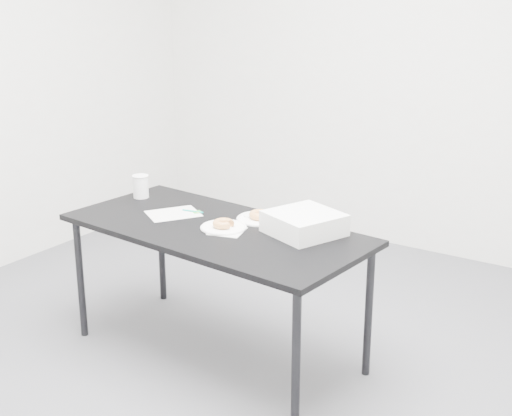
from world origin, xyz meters
The scene contains 14 objects.
floor centered at (0.00, 0.00, 0.00)m, with size 4.00×4.00×0.00m, color #4D4C51.
wall_back centered at (0.00, 2.00, 1.35)m, with size 4.00×0.02×2.70m, color silver.
table centered at (-0.12, 0.02, 0.63)m, with size 1.55×0.83×0.68m.
scorecard centered at (-0.42, 0.06, 0.68)m, with size 0.20×0.25×0.00m, color silver.
logo_patch centered at (-0.33, 0.15, 0.68)m, with size 0.04×0.04×0.00m, color green.
pen centered at (-0.35, 0.14, 0.69)m, with size 0.01×0.01×0.12m, color #0E9B91.
napkin centered at (-0.03, 0.00, 0.68)m, with size 0.15×0.15×0.00m, color silver.
plate_near centered at (-0.07, 0.02, 0.69)m, with size 0.22×0.22×0.01m, color white.
donut_near centered at (-0.07, 0.02, 0.71)m, with size 0.10×0.10×0.03m, color #C0743D.
plate_far centered at (0.00, 0.23, 0.68)m, with size 0.23×0.23×0.01m, color white.
donut_far centered at (0.00, 0.23, 0.70)m, with size 0.11×0.11×0.04m, color #C0743D.
coffee_cup centered at (-0.75, 0.19, 0.74)m, with size 0.08×0.08×0.13m, color white.
cup_lid centered at (-0.06, 0.24, 0.69)m, with size 0.08×0.08×0.01m, color white.
bakery_box centered at (0.28, 0.17, 0.73)m, with size 0.30×0.30×0.10m, color white.
Camera 1 is at (1.82, -2.57, 1.80)m, focal length 50.00 mm.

